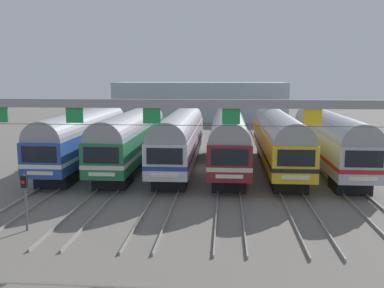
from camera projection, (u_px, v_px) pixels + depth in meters
The scene contains 11 objects.
ground_plane at pixel (204, 169), 36.20m from camera, with size 160.00×160.00×0.00m, color slate.
track_bed at pixel (211, 139), 52.93m from camera, with size 21.72×70.00×0.15m.
commuter_train_blue at pixel (84, 136), 36.55m from camera, with size 2.88×18.06×5.05m.
commuter_train_green at pixel (132, 136), 36.25m from camera, with size 2.88×18.06×5.05m.
commuter_train_silver at pixel (180, 137), 35.93m from camera, with size 2.88×18.06×4.77m.
commuter_train_maroon at pixel (229, 137), 35.63m from camera, with size 2.88×18.06×5.05m.
commuter_train_yellow at pixel (279, 138), 35.32m from camera, with size 2.88×18.06×5.05m.
commuter_train_stainless at pixel (329, 138), 35.01m from camera, with size 2.88×18.06×5.05m.
catenary_gantry at pixel (191, 122), 22.08m from camera, with size 25.46×0.44×6.97m.
yard_signal_mast at pixel (25, 192), 21.41m from camera, with size 0.28×0.35×2.86m.
maintenance_building at pixel (201, 101), 75.89m from camera, with size 29.18×10.00×6.57m, color #9EB2B7.
Camera 1 is at (1.74, -35.42, 7.63)m, focal length 40.66 mm.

